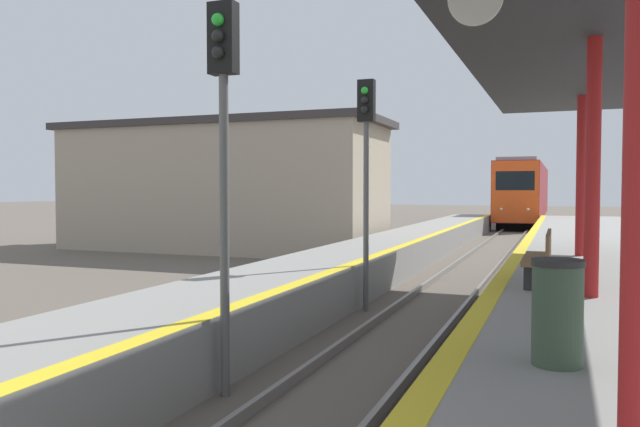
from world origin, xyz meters
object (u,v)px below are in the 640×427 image
(signal_near, at_px, (223,125))
(bench, at_px, (541,256))
(trash_bin, at_px, (557,312))
(signal_mid, at_px, (366,151))
(train, at_px, (525,193))

(signal_near, distance_m, bench, 6.19)
(trash_bin, height_order, bench, trash_bin)
(signal_near, height_order, signal_mid, same)
(train, bearing_deg, trash_bin, -86.64)
(signal_mid, xyz_separation_m, trash_bin, (3.94, -6.72, -1.97))
(train, xyz_separation_m, trash_bin, (2.64, -45.04, -0.85))
(train, bearing_deg, signal_near, -91.75)
(trash_bin, bearing_deg, bench, 93.24)
(train, relative_size, signal_near, 4.64)
(trash_bin, bearing_deg, signal_near, 169.93)
(signal_near, distance_m, trash_bin, 4.51)
(train, xyz_separation_m, signal_near, (-1.35, -44.33, 1.11))
(signal_mid, distance_m, trash_bin, 8.03)
(signal_near, bearing_deg, trash_bin, -10.07)
(bench, bearing_deg, signal_near, -129.06)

